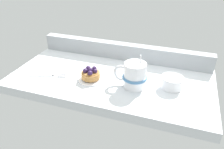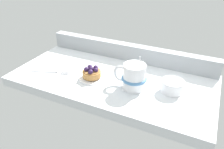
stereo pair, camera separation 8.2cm
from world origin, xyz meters
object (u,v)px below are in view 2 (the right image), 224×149
Objects in this scene: dessert_plate at (92,77)px; dessert_fork at (51,72)px; coffee_mug at (133,77)px; raspberry_tart at (92,72)px; sugar_bowl at (173,86)px.

dessert_plate reaches higher than dessert_fork.
dessert_fork is (-34.59, -3.87, -4.40)cm from coffee_mug.
raspberry_tart is 0.87× the size of sugar_bowl.
sugar_bowl is at bearing 8.79° from raspberry_tart.
dessert_fork is at bearing -170.78° from sugar_bowl.
sugar_bowl is at bearing 9.22° from dessert_fork.
coffee_mug reaches higher than raspberry_tart.
dessert_plate is 1.25× the size of sugar_bowl.
coffee_mug is at bearing -163.77° from sugar_bowl.
raspberry_tart reaches higher than dessert_fork.
coffee_mug is 35.08cm from dessert_fork.
raspberry_tart reaches higher than sugar_bowl.
dessert_plate is 1.43× the size of raspberry_tart.
coffee_mug is (16.91, 0.77, 2.00)cm from raspberry_tart.
coffee_mug is 0.83× the size of dessert_fork.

